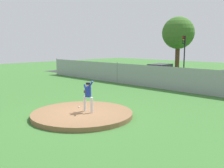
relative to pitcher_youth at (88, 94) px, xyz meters
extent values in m
plane|color=#386B2D|center=(-0.21, 5.77, -1.18)|extent=(80.00, 80.00, 0.00)
cube|color=#2B2B2D|center=(-0.21, 14.27, -1.18)|extent=(44.00, 7.00, 0.01)
cylinder|color=brown|center=(-0.21, -0.23, -1.07)|extent=(5.21, 5.21, 0.23)
cylinder|color=silver|center=(-0.25, -0.02, -0.55)|extent=(0.13, 0.13, 0.80)
cylinder|color=silver|center=(0.27, 0.01, -0.55)|extent=(0.13, 0.13, 0.80)
cylinder|color=navy|center=(0.01, 0.00, 0.11)|extent=(0.32, 0.32, 0.52)
cylinder|color=navy|center=(0.19, 0.00, 0.47)|extent=(0.39, 0.11, 0.47)
cylinder|color=navy|center=(-0.17, 0.00, 0.24)|extent=(0.28, 0.10, 0.46)
ellipsoid|color=#4C2D14|center=(-0.29, 0.05, 0.07)|extent=(0.20, 0.12, 0.18)
sphere|color=tan|center=(0.01, 0.00, 0.47)|extent=(0.20, 0.20, 0.20)
cylinder|color=black|center=(0.01, 0.00, 0.54)|extent=(0.21, 0.21, 0.09)
sphere|color=white|center=(-1.09, 0.25, -0.91)|extent=(0.07, 0.07, 0.07)
cube|color=gray|center=(-0.21, 9.77, -0.23)|extent=(34.38, 0.03, 1.91)
cylinder|color=slate|center=(-17.40, 9.77, -0.18)|extent=(0.07, 0.07, 2.01)
cylinder|color=slate|center=(-7.08, 9.77, -0.18)|extent=(0.07, 0.07, 2.01)
cube|color=silver|center=(-5.32, 14.49, -0.53)|extent=(2.15, 4.60, 0.66)
cube|color=black|center=(-5.32, 14.49, 0.15)|extent=(1.86, 2.58, 0.70)
cylinder|color=black|center=(-5.41, 15.88, -0.86)|extent=(1.95, 0.77, 0.64)
cylinder|color=black|center=(-5.22, 13.11, -0.86)|extent=(1.95, 0.77, 0.64)
cone|color=orange|center=(-11.00, 14.89, -0.90)|extent=(0.32, 0.32, 0.55)
cube|color=black|center=(-11.00, 14.89, -1.16)|extent=(0.40, 0.40, 0.03)
cylinder|color=black|center=(-4.90, 18.71, 1.16)|extent=(0.14, 0.14, 4.68)
cube|color=black|center=(-4.90, 18.53, 3.05)|extent=(0.28, 0.24, 0.90)
sphere|color=red|center=(-4.90, 18.41, 3.32)|extent=(0.18, 0.18, 0.18)
sphere|color=orange|center=(-4.90, 18.41, 3.05)|extent=(0.18, 0.18, 0.18)
sphere|color=green|center=(-4.90, 18.41, 2.78)|extent=(0.18, 0.18, 0.18)
cylinder|color=#4C331E|center=(-7.99, 22.51, 0.69)|extent=(0.58, 0.58, 3.75)
sphere|color=#366622|center=(-7.99, 22.51, 4.04)|extent=(4.23, 4.23, 4.23)
camera|label=1|loc=(9.97, -8.46, 2.49)|focal=41.46mm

